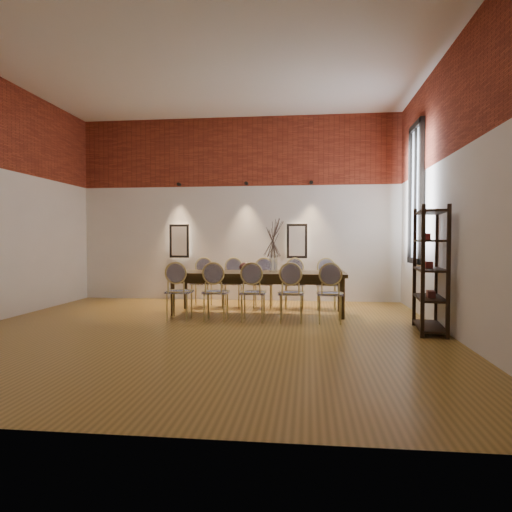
# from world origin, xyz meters

# --- Properties ---
(floor) EXTENTS (7.00, 7.00, 0.02)m
(floor) POSITION_xyz_m (0.00, 0.00, -0.01)
(floor) COLOR olive
(floor) RESTS_ON ground
(ceiling) EXTENTS (7.00, 7.00, 0.02)m
(ceiling) POSITION_xyz_m (0.00, 0.00, 4.01)
(ceiling) COLOR silver
(ceiling) RESTS_ON ground
(wall_back) EXTENTS (7.00, 0.10, 4.00)m
(wall_back) POSITION_xyz_m (0.00, 3.55, 2.00)
(wall_back) COLOR silver
(wall_back) RESTS_ON ground
(wall_front) EXTENTS (7.00, 0.10, 4.00)m
(wall_front) POSITION_xyz_m (0.00, -3.55, 2.00)
(wall_front) COLOR silver
(wall_front) RESTS_ON ground
(wall_right) EXTENTS (0.10, 7.00, 4.00)m
(wall_right) POSITION_xyz_m (3.55, 0.00, 2.00)
(wall_right) COLOR silver
(wall_right) RESTS_ON ground
(brick_band_back) EXTENTS (7.00, 0.02, 1.50)m
(brick_band_back) POSITION_xyz_m (0.00, 3.48, 3.25)
(brick_band_back) COLOR maroon
(brick_band_back) RESTS_ON ground
(brick_band_right) EXTENTS (0.02, 7.00, 1.50)m
(brick_band_right) POSITION_xyz_m (3.48, 0.00, 3.25)
(brick_band_right) COLOR maroon
(brick_band_right) RESTS_ON ground
(niche_left) EXTENTS (0.36, 0.06, 0.66)m
(niche_left) POSITION_xyz_m (-1.30, 3.45, 1.30)
(niche_left) COLOR #FFEAC6
(niche_left) RESTS_ON wall_back
(niche_right) EXTENTS (0.36, 0.06, 0.66)m
(niche_right) POSITION_xyz_m (1.30, 3.45, 1.30)
(niche_right) COLOR #FFEAC6
(niche_right) RESTS_ON wall_back
(spot_fixture_left) EXTENTS (0.08, 0.10, 0.08)m
(spot_fixture_left) POSITION_xyz_m (-1.30, 3.42, 2.55)
(spot_fixture_left) COLOR black
(spot_fixture_left) RESTS_ON wall_back
(spot_fixture_mid) EXTENTS (0.08, 0.10, 0.08)m
(spot_fixture_mid) POSITION_xyz_m (0.20, 3.42, 2.55)
(spot_fixture_mid) COLOR black
(spot_fixture_mid) RESTS_ON wall_back
(spot_fixture_right) EXTENTS (0.08, 0.10, 0.08)m
(spot_fixture_right) POSITION_xyz_m (1.60, 3.42, 2.55)
(spot_fixture_right) COLOR black
(spot_fixture_right) RESTS_ON wall_back
(window_glass) EXTENTS (0.02, 0.78, 2.38)m
(window_glass) POSITION_xyz_m (3.46, 2.00, 2.15)
(window_glass) COLOR silver
(window_glass) RESTS_ON wall_right
(window_frame) EXTENTS (0.08, 0.90, 2.50)m
(window_frame) POSITION_xyz_m (3.44, 2.00, 2.15)
(window_frame) COLOR black
(window_frame) RESTS_ON wall_right
(window_mullion) EXTENTS (0.06, 0.06, 2.40)m
(window_mullion) POSITION_xyz_m (3.44, 2.00, 2.15)
(window_mullion) COLOR black
(window_mullion) RESTS_ON wall_right
(dining_table) EXTENTS (3.09, 1.01, 0.75)m
(dining_table) POSITION_xyz_m (0.66, 1.68, 0.38)
(dining_table) COLOR #37250D
(dining_table) RESTS_ON floor
(chair_near_a) EXTENTS (0.44, 0.44, 0.94)m
(chair_near_a) POSITION_xyz_m (-0.58, 0.91, 0.47)
(chair_near_a) COLOR tan
(chair_near_a) RESTS_ON floor
(chair_near_b) EXTENTS (0.44, 0.44, 0.94)m
(chair_near_b) POSITION_xyz_m (0.04, 0.91, 0.47)
(chair_near_b) COLOR tan
(chair_near_b) RESTS_ON floor
(chair_near_c) EXTENTS (0.44, 0.44, 0.94)m
(chair_near_c) POSITION_xyz_m (0.65, 0.90, 0.47)
(chair_near_c) COLOR tan
(chair_near_c) RESTS_ON floor
(chair_near_d) EXTENTS (0.44, 0.44, 0.94)m
(chair_near_d) POSITION_xyz_m (1.27, 0.90, 0.47)
(chair_near_d) COLOR tan
(chair_near_d) RESTS_ON floor
(chair_near_e) EXTENTS (0.44, 0.44, 0.94)m
(chair_near_e) POSITION_xyz_m (1.89, 0.90, 0.47)
(chair_near_e) COLOR tan
(chair_near_e) RESTS_ON floor
(chair_far_a) EXTENTS (0.44, 0.44, 0.94)m
(chair_far_a) POSITION_xyz_m (-0.57, 2.46, 0.47)
(chair_far_a) COLOR tan
(chair_far_a) RESTS_ON floor
(chair_far_b) EXTENTS (0.44, 0.44, 0.94)m
(chair_far_b) POSITION_xyz_m (0.05, 2.46, 0.47)
(chair_far_b) COLOR tan
(chair_far_b) RESTS_ON floor
(chair_far_c) EXTENTS (0.44, 0.44, 0.94)m
(chair_far_c) POSITION_xyz_m (0.66, 2.45, 0.47)
(chair_far_c) COLOR tan
(chair_far_c) RESTS_ON floor
(chair_far_d) EXTENTS (0.44, 0.44, 0.94)m
(chair_far_d) POSITION_xyz_m (1.28, 2.45, 0.47)
(chair_far_d) COLOR tan
(chair_far_d) RESTS_ON floor
(chair_far_e) EXTENTS (0.44, 0.44, 0.94)m
(chair_far_e) POSITION_xyz_m (1.89, 2.45, 0.47)
(chair_far_e) COLOR tan
(chair_far_e) RESTS_ON floor
(vase) EXTENTS (0.14, 0.14, 0.30)m
(vase) POSITION_xyz_m (0.92, 1.68, 0.90)
(vase) COLOR silver
(vase) RESTS_ON dining_table
(dried_branches) EXTENTS (0.50, 0.50, 0.70)m
(dried_branches) POSITION_xyz_m (0.92, 1.68, 1.35)
(dried_branches) COLOR #44352B
(dried_branches) RESTS_ON vase
(bowl) EXTENTS (0.24, 0.24, 0.18)m
(bowl) POSITION_xyz_m (0.44, 1.63, 0.84)
(bowl) COLOR #57261D
(bowl) RESTS_ON dining_table
(book) EXTENTS (0.26, 0.18, 0.03)m
(book) POSITION_xyz_m (0.50, 1.72, 0.77)
(book) COLOR #921752
(book) RESTS_ON dining_table
(shelving_rack) EXTENTS (0.49, 1.04, 1.80)m
(shelving_rack) POSITION_xyz_m (3.28, 0.35, 0.90)
(shelving_rack) COLOR black
(shelving_rack) RESTS_ON floor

